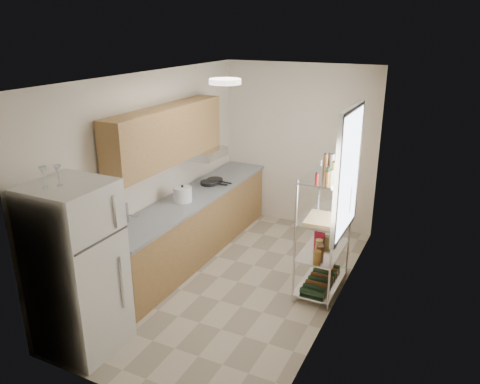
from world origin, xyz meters
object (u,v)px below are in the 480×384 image
Objects in this scene: frying_pan_large at (209,183)px; cutting_board at (322,219)px; rice_cooker at (183,194)px; espresso_machine at (344,196)px; refrigerator at (77,269)px.

frying_pan_large is 0.57× the size of cutting_board.
frying_pan_large is at bearing 92.38° from rice_cooker.
cutting_board is at bearing -112.75° from espresso_machine.
rice_cooker reaches higher than cutting_board.
espresso_machine is at bearing 11.94° from rice_cooker.
cutting_board is 1.44× the size of espresso_machine.
rice_cooker is 0.95× the size of frying_pan_large.
frying_pan_large is 2.14m from cutting_board.
rice_cooker reaches higher than frying_pan_large.
cutting_board is 0.53m from espresso_machine.
rice_cooker is 2.10m from espresso_machine.
rice_cooker is 0.79× the size of espresso_machine.
rice_cooker is at bearing -177.84° from espresso_machine.
cutting_board is at bearing 45.40° from refrigerator.
refrigerator reaches higher than rice_cooker.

